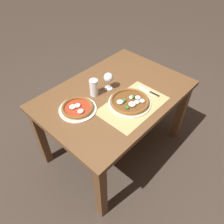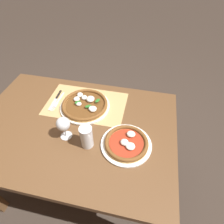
{
  "view_description": "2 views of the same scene",
  "coord_description": "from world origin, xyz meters",
  "views": [
    {
      "loc": [
        -1.08,
        -0.96,
        1.91
      ],
      "look_at": [
        -0.21,
        -0.16,
        0.77
      ],
      "focal_mm": 35.0,
      "sensor_mm": 36.0,
      "label": 1
    },
    {
      "loc": [
        -0.4,
        0.7,
        1.65
      ],
      "look_at": [
        -0.23,
        -0.08,
        0.83
      ],
      "focal_mm": 30.0,
      "sensor_mm": 36.0,
      "label": 2
    }
  ],
  "objects": [
    {
      "name": "pint_glass",
      "position": [
        -0.13,
        0.12,
        0.81
      ],
      "size": [
        0.07,
        0.07,
        0.15
      ],
      "color": "silver",
      "rests_on": "dining_table"
    },
    {
      "name": "dining_table",
      "position": [
        0.0,
        0.0,
        0.64
      ],
      "size": [
        1.29,
        0.9,
        0.74
      ],
      "color": "brown",
      "rests_on": "ground"
    },
    {
      "name": "pizza_near",
      "position": [
        -0.02,
        -0.18,
        0.76
      ],
      "size": [
        0.34,
        0.34,
        0.05
      ],
      "color": "silver",
      "rests_on": "paper_placemat"
    },
    {
      "name": "pizza_far",
      "position": [
        -0.35,
        0.07,
        0.76
      ],
      "size": [
        0.3,
        0.3,
        0.05
      ],
      "color": "silver",
      "rests_on": "dining_table"
    },
    {
      "name": "fork",
      "position": [
        0.19,
        -0.18,
        0.75
      ],
      "size": [
        0.02,
        0.2,
        0.0
      ],
      "color": "#B7B7BC",
      "rests_on": "paper_placemat"
    },
    {
      "name": "wine_glass",
      "position": [
        0.01,
        0.09,
        0.85
      ],
      "size": [
        0.08,
        0.08,
        0.16
      ],
      "color": "silver",
      "rests_on": "dining_table"
    },
    {
      "name": "paper_placemat",
      "position": [
        -0.02,
        -0.21,
        0.74
      ],
      "size": [
        0.56,
        0.34,
        0.0
      ],
      "primitive_type": "cube",
      "color": "tan",
      "rests_on": "dining_table"
    },
    {
      "name": "knife",
      "position": [
        0.21,
        -0.2,
        0.75
      ],
      "size": [
        0.02,
        0.22,
        0.01
      ],
      "color": "black",
      "rests_on": "paper_placemat"
    },
    {
      "name": "ground_plane",
      "position": [
        0.0,
        0.0,
        0.0
      ],
      "size": [
        24.0,
        24.0,
        0.0
      ],
      "primitive_type": "plane",
      "color": "#382D26"
    }
  ]
}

